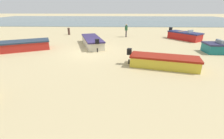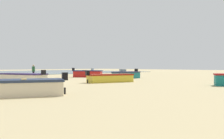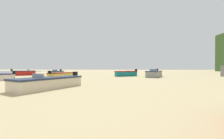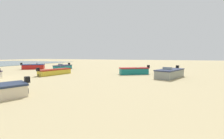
{
  "view_description": "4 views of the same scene",
  "coord_description": "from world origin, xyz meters",
  "px_view_note": "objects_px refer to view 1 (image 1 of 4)",
  "views": [
    {
      "loc": [
        -2.31,
        12.99,
        3.61
      ],
      "look_at": [
        -2.04,
        5.05,
        0.44
      ],
      "focal_mm": 25.29,
      "sensor_mm": 36.0,
      "label": 1
    },
    {
      "loc": [
        9.85,
        19.08,
        1.44
      ],
      "look_at": [
        -7.03,
        1.81,
        1.11
      ],
      "focal_mm": 39.25,
      "sensor_mm": 36.0,
      "label": 2
    },
    {
      "loc": [
        14.74,
        12.55,
        1.48
      ],
      "look_at": [
        -5.41,
        11.02,
        1.19
      ],
      "focal_mm": 22.4,
      "sensor_mm": 36.0,
      "label": 3
    },
    {
      "loc": [
        9.38,
        16.59,
        2.45
      ],
      "look_at": [
        -4.51,
        11.65,
        1.01
      ],
      "focal_mm": 22.4,
      "sensor_mm": 36.0,
      "label": 4
    }
  ],
  "objects_px": {
    "boat_red_3": "(22,45)",
    "beach_walker_distant": "(126,29)",
    "boat_cream_6": "(92,41)",
    "boat_red_1": "(184,36)",
    "boat_yellow_8": "(163,61)",
    "mooring_post_near_water": "(69,31)"
  },
  "relations": [
    {
      "from": "boat_red_3",
      "to": "boat_cream_6",
      "type": "xyz_separation_m",
      "value": [
        -5.89,
        -2.08,
        -0.02
      ]
    },
    {
      "from": "boat_red_1",
      "to": "boat_cream_6",
      "type": "bearing_deg",
      "value": -19.61
    },
    {
      "from": "boat_red_1",
      "to": "boat_yellow_8",
      "type": "bearing_deg",
      "value": 24.71
    },
    {
      "from": "boat_yellow_8",
      "to": "boat_red_1",
      "type": "bearing_deg",
      "value": 166.95
    },
    {
      "from": "boat_red_3",
      "to": "beach_walker_distant",
      "type": "height_order",
      "value": "beach_walker_distant"
    },
    {
      "from": "boat_cream_6",
      "to": "boat_yellow_8",
      "type": "relative_size",
      "value": 1.17
    },
    {
      "from": "boat_red_1",
      "to": "boat_yellow_8",
      "type": "relative_size",
      "value": 0.85
    },
    {
      "from": "boat_yellow_8",
      "to": "beach_walker_distant",
      "type": "height_order",
      "value": "beach_walker_distant"
    },
    {
      "from": "boat_cream_6",
      "to": "beach_walker_distant",
      "type": "relative_size",
      "value": 3.28
    },
    {
      "from": "boat_cream_6",
      "to": "mooring_post_near_water",
      "type": "distance_m",
      "value": 7.59
    },
    {
      "from": "boat_red_3",
      "to": "beach_walker_distant",
      "type": "relative_size",
      "value": 2.93
    },
    {
      "from": "boat_red_3",
      "to": "boat_cream_6",
      "type": "bearing_deg",
      "value": 84.0
    },
    {
      "from": "mooring_post_near_water",
      "to": "beach_walker_distant",
      "type": "distance_m",
      "value": 7.94
    },
    {
      "from": "boat_red_1",
      "to": "mooring_post_near_water",
      "type": "distance_m",
      "value": 14.84
    },
    {
      "from": "boat_cream_6",
      "to": "boat_yellow_8",
      "type": "xyz_separation_m",
      "value": [
        -5.45,
        5.95,
        -0.02
      ]
    },
    {
      "from": "boat_cream_6",
      "to": "mooring_post_near_water",
      "type": "relative_size",
      "value": 5.74
    },
    {
      "from": "boat_red_1",
      "to": "boat_yellow_8",
      "type": "distance_m",
      "value": 10.5
    },
    {
      "from": "boat_red_3",
      "to": "beach_walker_distant",
      "type": "xyz_separation_m",
      "value": [
        -9.5,
        -7.03,
        0.53
      ]
    },
    {
      "from": "boat_yellow_8",
      "to": "mooring_post_near_water",
      "type": "distance_m",
      "value": 15.62
    },
    {
      "from": "boat_red_1",
      "to": "mooring_post_near_water",
      "type": "xyz_separation_m",
      "value": [
        14.53,
        -3.0,
        -0.0
      ]
    },
    {
      "from": "boat_red_1",
      "to": "boat_yellow_8",
      "type": "height_order",
      "value": "boat_red_1"
    },
    {
      "from": "mooring_post_near_water",
      "to": "beach_walker_distant",
      "type": "relative_size",
      "value": 0.57
    }
  ]
}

